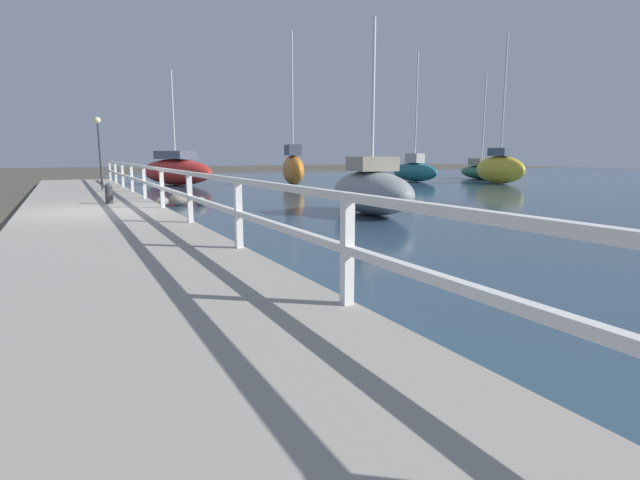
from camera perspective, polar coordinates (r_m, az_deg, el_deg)
The scene contains 14 objects.
ground_plane at distance 13.75m, azimuth -24.23°, elevation 2.04°, with size 120.00×120.00×0.00m, color #4C473D.
dock_walkway at distance 13.74m, azimuth -24.27°, elevation 2.54°, with size 3.50×36.00×0.24m.
railing at distance 13.85m, azimuth -17.65°, elevation 6.50°, with size 0.10×32.50×1.05m.
boulder_near_dock at distance 16.88m, azimuth -15.80°, elevation 4.54°, with size 0.58×0.53×0.44m.
boulder_water_edge at distance 16.71m, azimuth -13.52°, elevation 4.34°, with size 0.39×0.35×0.29m.
boulder_far_strip at distance 16.81m, azimuth -17.56°, elevation 4.21°, with size 0.40×0.36×0.30m.
mooring_bollard at distance 15.55m, azimuth -22.98°, elevation 4.91°, with size 0.21×0.21×0.59m.
dock_lamp at distance 21.93m, azimuth -23.99°, elevation 10.78°, with size 0.26×0.26×2.85m.
sailboat_red at distance 28.56m, azimuth -16.16°, elevation 7.65°, with size 3.85×5.96×6.04m.
sailboat_gray at distance 13.93m, azimuth 5.91°, elevation 5.67°, with size 1.99×4.00×5.18m.
sailboat_green at distance 35.71m, azimuth 17.94°, elevation 7.53°, with size 3.16×5.51×6.97m.
sailboat_yellow at distance 30.41m, azimuth 19.87°, elevation 7.75°, with size 1.19×3.59×8.21m.
sailboat_teal at distance 31.62m, azimuth 10.74°, elevation 7.85°, with size 1.12×4.02×7.70m.
sailboat_orange at distance 27.40m, azimuth -3.11°, elevation 8.25°, with size 1.97×4.27×7.99m.
Camera 1 is at (-0.64, -13.64, 1.64)m, focal length 28.00 mm.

